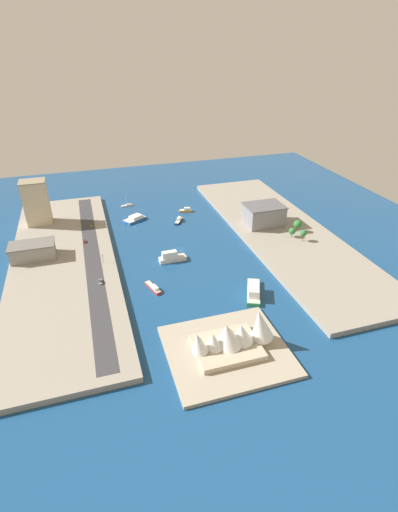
# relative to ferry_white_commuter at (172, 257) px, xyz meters

# --- Properties ---
(ground_plane) EXTENTS (440.00, 440.00, 0.00)m
(ground_plane) POSITION_rel_ferry_white_commuter_xyz_m (-10.64, -15.99, -2.89)
(ground_plane) COLOR navy
(quay_west) EXTENTS (70.00, 240.00, 3.53)m
(quay_west) POSITION_rel_ferry_white_commuter_xyz_m (-95.20, -15.99, -1.12)
(quay_west) COLOR gray
(quay_west) RESTS_ON ground_plane
(quay_east) EXTENTS (70.00, 240.00, 3.53)m
(quay_east) POSITION_rel_ferry_white_commuter_xyz_m (73.92, -15.99, -1.12)
(quay_east) COLOR gray
(quay_east) RESTS_ON ground_plane
(peninsula_point) EXTENTS (60.04, 54.27, 2.00)m
(peninsula_point) POSITION_rel_ferry_white_commuter_xyz_m (-4.80, 96.98, -1.89)
(peninsula_point) COLOR #A89E89
(peninsula_point) RESTS_ON ground_plane
(road_strip) EXTENTS (10.70, 228.00, 0.15)m
(road_strip) POSITION_rel_ferry_white_commuter_xyz_m (54.01, -15.99, 0.71)
(road_strip) COLOR #38383D
(road_strip) RESTS_ON quay_east
(ferry_white_commuter) EXTENTS (21.32, 6.70, 7.69)m
(ferry_white_commuter) POSITION_rel_ferry_white_commuter_xyz_m (0.00, 0.00, 0.00)
(ferry_white_commuter) COLOR silver
(ferry_white_commuter) RESTS_ON ground_plane
(tugboat_red) EXTENTS (8.03, 16.97, 3.27)m
(tugboat_red) POSITION_rel_ferry_white_commuter_xyz_m (19.78, 30.87, -1.68)
(tugboat_red) COLOR red
(tugboat_red) RESTS_ON ground_plane
(patrol_launch_navy) EXTENTS (10.13, 13.58, 3.66)m
(patrol_launch_navy) POSITION_rel_ferry_white_commuter_xyz_m (-21.17, -62.46, -1.62)
(patrol_launch_navy) COLOR #1E284C
(patrol_launch_navy) RESTS_ON ground_plane
(catamaran_blue) EXTENTS (21.35, 18.29, 4.29)m
(catamaran_blue) POSITION_rel_ferry_white_commuter_xyz_m (14.32, -76.61, -1.22)
(catamaran_blue) COLOR blue
(catamaran_blue) RESTS_ON ground_plane
(sailboat_small_white) EXTENTS (11.27, 3.50, 11.44)m
(sailboat_small_white) POSITION_rel_ferry_white_commuter_xyz_m (16.30, -110.76, -2.05)
(sailboat_small_white) COLOR white
(sailboat_small_white) RESTS_ON ground_plane
(water_taxi_orange) EXTENTS (12.35, 7.07, 3.94)m
(water_taxi_orange) POSITION_rel_ferry_white_commuter_xyz_m (-33.11, -81.80, -1.37)
(water_taxi_orange) COLOR orange
(water_taxi_orange) RESTS_ON ground_plane
(ferry_green_doubledeck) EXTENTS (18.41, 28.80, 7.79)m
(ferry_green_doubledeck) POSITION_rel_ferry_white_commuter_xyz_m (-38.21, 55.21, 0.15)
(ferry_green_doubledeck) COLOR #2D8C4C
(ferry_green_doubledeck) RESTS_ON ground_plane
(office_block_beige) EXTENTS (19.87, 15.38, 36.49)m
(office_block_beige) POSITION_rel_ferry_white_commuter_xyz_m (91.15, -86.80, 18.91)
(office_block_beige) COLOR #C6B793
(office_block_beige) RESTS_ON quay_east
(carpark_squat_concrete) EXTENTS (30.50, 17.09, 11.07)m
(carpark_squat_concrete) POSITION_rel_ferry_white_commuter_xyz_m (92.98, -27.07, 6.20)
(carpark_squat_concrete) COLOR gray
(carpark_squat_concrete) RESTS_ON quay_east
(warehouse_low_gray) EXTENTS (31.18, 23.50, 16.77)m
(warehouse_low_gray) POSITION_rel_ferry_white_commuter_xyz_m (-84.97, -30.36, 9.05)
(warehouse_low_gray) COLOR gray
(warehouse_low_gray) RESTS_ON quay_west
(pickup_red) EXTENTS (1.96, 4.67, 1.61)m
(pickup_red) POSITION_rel_ferry_white_commuter_xyz_m (58.15, -40.53, 1.57)
(pickup_red) COLOR black
(pickup_red) RESTS_ON road_strip
(taxi_yellow_cab) EXTENTS (1.96, 4.31, 1.61)m
(taxi_yellow_cab) POSITION_rel_ferry_white_commuter_xyz_m (51.49, -68.52, 1.57)
(taxi_yellow_cab) COLOR black
(taxi_yellow_cab) RESTS_ON road_strip
(van_white) EXTENTS (2.08, 5.27, 1.68)m
(van_white) POSITION_rel_ferry_white_commuter_xyz_m (50.95, 19.46, 1.61)
(van_white) COLOR black
(van_white) RESTS_ON road_strip
(traffic_light_waterfront) EXTENTS (0.36, 0.36, 6.50)m
(traffic_light_waterfront) POSITION_rel_ferry_white_commuter_xyz_m (47.13, -5.55, 4.98)
(traffic_light_waterfront) COLOR black
(traffic_light_waterfront) RESTS_ON quay_east
(opera_landmark) EXTENTS (44.91, 25.95, 21.55)m
(opera_landmark) POSITION_rel_ferry_white_commuter_xyz_m (-7.95, 96.98, 6.83)
(opera_landmark) COLOR #BCAD93
(opera_landmark) RESTS_ON peninsula_point
(park_tree_cluster) EXTENTS (14.51, 21.26, 9.67)m
(park_tree_cluster) POSITION_rel_ferry_white_commuter_xyz_m (-101.48, -3.89, 6.64)
(park_tree_cluster) COLOR brown
(park_tree_cluster) RESTS_ON quay_west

